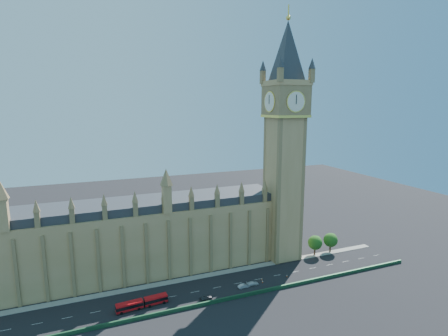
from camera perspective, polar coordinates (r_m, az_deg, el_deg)
name	(u,v)px	position (r m, az deg, el deg)	size (l,w,h in m)	color
ground	(206,290)	(127.63, -2.93, -19.21)	(400.00, 400.00, 0.00)	black
palace_westminster	(123,239)	(136.90, -16.21, -11.10)	(120.00, 20.00, 28.00)	#A68550
elizabeth_tower	(285,126)	(140.33, 9.93, 6.74)	(20.59, 20.59, 105.00)	#A68550
bridge_parapet	(215,301)	(119.98, -1.46, -20.95)	(160.00, 0.60, 1.20)	#1E4C2D
kerb_north	(198,277)	(135.55, -4.28, -17.32)	(160.00, 3.00, 0.16)	gray
tree_east_near	(315,242)	(155.68, 14.70, -11.63)	(6.00, 6.00, 8.50)	#382619
tree_east_far	(331,240)	(160.31, 17.06, -11.10)	(6.00, 6.00, 8.50)	#382619
red_bus	(142,303)	(120.26, -13.23, -20.69)	(16.25, 3.70, 2.74)	red
car_grey	(206,298)	(121.92, -2.94, -20.37)	(1.60, 3.98, 1.36)	#3E4045
car_silver	(244,286)	(128.44, 3.24, -18.66)	(1.45, 4.16, 1.37)	#A5A7AC
car_white	(252,283)	(130.27, 4.68, -18.27)	(1.79, 4.39, 1.28)	silver
cone_a	(262,279)	(133.95, 6.21, -17.60)	(0.41, 0.41, 0.63)	black
cone_b	(253,283)	(130.87, 4.79, -18.25)	(0.61, 0.61, 0.79)	black
cone_c	(263,282)	(132.38, 6.33, -17.95)	(0.46, 0.46, 0.68)	black
cone_d	(287,276)	(137.38, 10.22, -16.95)	(0.51, 0.51, 0.68)	black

